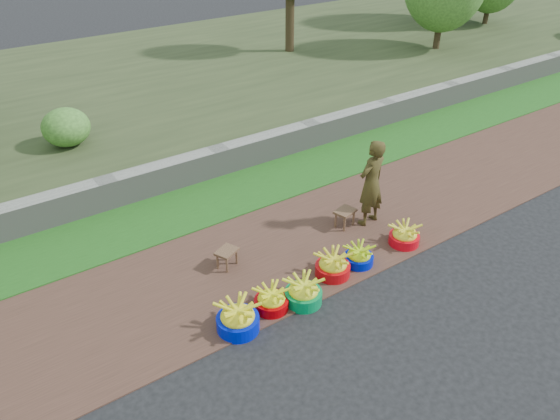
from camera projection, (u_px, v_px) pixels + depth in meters
ground_plane at (359, 283)px, 7.88m from camera, size 120.00×120.00×0.00m
dirt_shoulder at (307, 241)px, 8.75m from camera, size 80.00×2.50×0.02m
grass_verge at (242, 190)px, 10.15m from camera, size 80.00×1.50×0.04m
retaining_wall at (219, 161)px, 10.61m from camera, size 80.00×0.35×0.55m
earth_bank at (126, 92)px, 14.05m from camera, size 80.00×10.00×0.50m
basin_a at (238, 318)px, 6.99m from camera, size 0.56×0.56×0.42m
basin_b at (271, 300)px, 7.33m from camera, size 0.47×0.47×0.35m
basin_c at (303, 292)px, 7.44m from camera, size 0.52×0.52×0.39m
basin_d at (333, 266)px, 7.94m from camera, size 0.52×0.52×0.38m
basin_e at (359, 256)px, 8.18m from camera, size 0.44×0.44×0.33m
basin_f at (404, 236)px, 8.62m from camera, size 0.48×0.48×0.36m
stool_left at (227, 254)px, 8.07m from camera, size 0.40×0.36×0.29m
stool_right at (345, 213)px, 9.00m from camera, size 0.40×0.34×0.30m
vendor_woman at (371, 183)px, 8.83m from camera, size 0.59×0.44×1.50m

